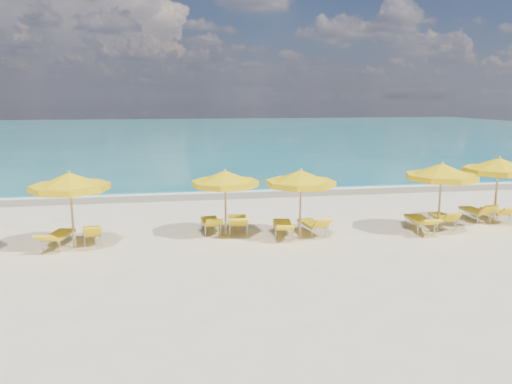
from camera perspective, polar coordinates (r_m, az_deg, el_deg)
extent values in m
plane|color=beige|center=(16.79, 0.88, -4.98)|extent=(120.00, 120.00, 0.00)
cube|color=#157077|center=(64.10, -7.19, 6.67)|extent=(120.00, 80.00, 0.30)
cube|color=tan|center=(23.91, -2.42, -0.20)|extent=(120.00, 2.60, 0.01)
cube|color=white|center=(24.68, -2.66, 0.15)|extent=(120.00, 1.20, 0.03)
cube|color=white|center=(33.32, -14.91, 2.59)|extent=(14.00, 0.36, 0.05)
cube|color=white|center=(41.62, 5.57, 4.48)|extent=(18.00, 0.30, 0.05)
cylinder|color=tan|center=(16.14, -20.30, -2.10)|extent=(0.07, 0.07, 2.30)
cone|color=yellow|center=(15.96, -20.52, 1.29)|extent=(2.74, 2.74, 0.46)
cylinder|color=yellow|center=(16.00, -20.47, 0.49)|extent=(2.77, 2.77, 0.18)
sphere|color=tan|center=(15.92, -20.58, 2.12)|extent=(0.10, 0.10, 0.10)
cylinder|color=tan|center=(16.51, -3.51, -1.39)|extent=(0.07, 0.07, 2.17)
cone|color=yellow|center=(16.34, -3.55, 1.73)|extent=(2.68, 2.68, 0.43)
cylinder|color=yellow|center=(16.38, -3.54, 1.00)|extent=(2.70, 2.70, 0.17)
sphere|color=tan|center=(16.31, -3.56, 2.50)|extent=(0.10, 0.10, 0.10)
cylinder|color=tan|center=(16.33, 5.09, -1.46)|extent=(0.07, 0.07, 2.22)
cone|color=yellow|center=(16.16, 5.15, 1.77)|extent=(3.00, 3.00, 0.44)
cylinder|color=yellow|center=(16.20, 5.13, 1.01)|extent=(3.03, 3.03, 0.18)
sphere|color=tan|center=(16.13, 5.16, 2.56)|extent=(0.10, 0.10, 0.10)
cylinder|color=tan|center=(18.07, 20.27, -0.72)|extent=(0.07, 0.07, 2.33)
cone|color=yellow|center=(17.91, 20.47, 2.35)|extent=(2.39, 2.39, 0.47)
cylinder|color=yellow|center=(17.94, 20.42, 1.63)|extent=(2.41, 2.41, 0.19)
sphere|color=tan|center=(17.88, 20.52, 3.11)|extent=(0.10, 0.10, 0.10)
cylinder|color=tan|center=(20.11, 25.77, 0.06)|extent=(0.07, 0.07, 2.38)
cone|color=yellow|center=(19.97, 26.01, 2.88)|extent=(3.19, 3.19, 0.48)
cylinder|color=yellow|center=(20.00, 25.95, 2.22)|extent=(3.22, 3.22, 0.19)
sphere|color=tan|center=(19.94, 26.06, 3.57)|extent=(0.11, 0.11, 0.11)
cube|color=yellow|center=(16.70, -21.55, -4.55)|extent=(0.80, 1.34, 0.08)
cube|color=yellow|center=(15.88, -22.81, -4.90)|extent=(0.66, 0.66, 0.34)
cube|color=yellow|center=(16.89, -18.26, -4.27)|extent=(0.72, 1.23, 0.07)
cube|color=yellow|center=(16.09, -18.17, -4.36)|extent=(0.59, 0.55, 0.40)
cube|color=yellow|center=(17.31, -5.22, -3.31)|extent=(0.61, 1.26, 0.08)
cube|color=yellow|center=(16.44, -4.83, -3.52)|extent=(0.58, 0.56, 0.36)
cube|color=yellow|center=(17.23, -2.11, -3.21)|extent=(0.74, 1.42, 0.08)
cube|color=yellow|center=(16.27, -1.99, -3.47)|extent=(0.67, 0.66, 0.39)
cube|color=yellow|center=(16.76, 3.06, -3.70)|extent=(0.75, 1.36, 0.08)
cube|color=yellow|center=(15.84, 3.33, -4.10)|extent=(0.65, 0.67, 0.31)
cube|color=yellow|center=(17.11, 6.31, -3.54)|extent=(0.73, 1.27, 0.07)
cube|color=yellow|center=(16.35, 7.57, -3.61)|extent=(0.61, 0.57, 0.40)
cube|color=yellow|center=(18.25, 18.12, -2.98)|extent=(0.75, 1.41, 0.08)
cube|color=yellow|center=(17.35, 19.28, -3.29)|extent=(0.67, 0.68, 0.34)
cube|color=yellow|center=(19.06, 20.42, -2.69)|extent=(0.67, 1.24, 0.07)
cube|color=yellow|center=(18.30, 21.44, -2.73)|extent=(0.58, 0.54, 0.41)
cube|color=yellow|center=(20.55, 23.65, -1.94)|extent=(0.56, 1.23, 0.08)
cube|color=yellow|center=(19.86, 25.01, -1.87)|extent=(0.55, 0.47, 0.45)
cube|color=yellow|center=(20.91, 25.59, -1.95)|extent=(0.57, 1.18, 0.07)
cube|color=yellow|center=(20.23, 26.82, -1.97)|extent=(0.54, 0.50, 0.38)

